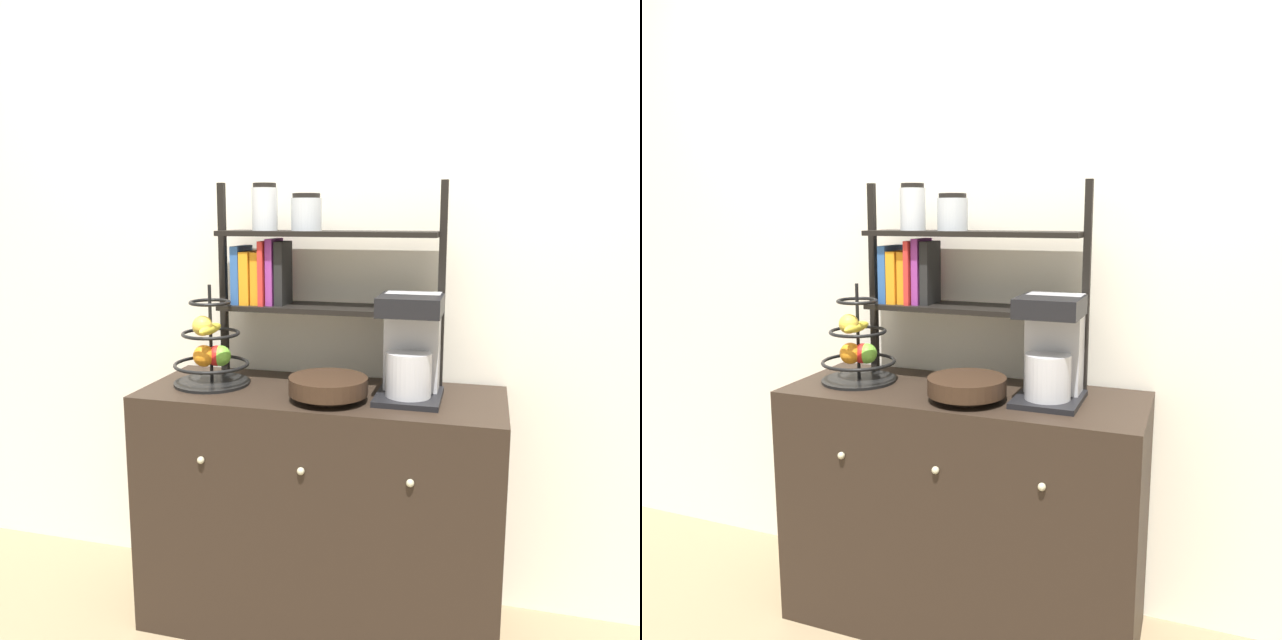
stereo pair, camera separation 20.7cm
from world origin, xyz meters
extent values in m
cube|color=silver|center=(0.00, 0.51, 1.30)|extent=(7.00, 0.05, 2.60)
cube|color=black|center=(0.00, 0.23, 0.42)|extent=(1.22, 0.47, 0.85)
sphere|color=#B2AD8C|center=(-0.34, -0.01, 0.66)|extent=(0.02, 0.02, 0.02)
sphere|color=#B2AD8C|center=(0.00, -0.01, 0.66)|extent=(0.02, 0.02, 0.02)
sphere|color=#B2AD8C|center=(0.34, -0.01, 0.66)|extent=(0.02, 0.02, 0.02)
cube|color=black|center=(0.30, 0.22, 0.86)|extent=(0.21, 0.25, 0.02)
cube|color=#B7B7BC|center=(0.30, 0.29, 1.03)|extent=(0.18, 0.10, 0.32)
cylinder|color=#B7B7BC|center=(0.30, 0.20, 0.94)|extent=(0.15, 0.15, 0.14)
cube|color=black|center=(0.30, 0.21, 1.16)|extent=(0.20, 0.20, 0.06)
cylinder|color=black|center=(-0.40, 0.23, 0.85)|extent=(0.27, 0.27, 0.01)
cylinder|color=black|center=(-0.40, 0.23, 1.03)|extent=(0.01, 0.01, 0.34)
torus|color=black|center=(-0.40, 0.23, 0.92)|extent=(0.27, 0.27, 0.01)
torus|color=black|center=(-0.40, 0.23, 1.03)|extent=(0.21, 0.21, 0.01)
torus|color=black|center=(-0.40, 0.23, 1.14)|extent=(0.15, 0.15, 0.01)
sphere|color=red|center=(-0.37, 0.21, 0.96)|extent=(0.07, 0.07, 0.07)
sphere|color=#6BAD33|center=(-0.36, 0.21, 0.96)|extent=(0.07, 0.07, 0.07)
sphere|color=orange|center=(-0.41, 0.19, 0.96)|extent=(0.08, 0.08, 0.08)
ellipsoid|color=yellow|center=(-0.39, 0.20, 1.05)|extent=(0.04, 0.15, 0.04)
sphere|color=gold|center=(-0.41, 0.18, 1.07)|extent=(0.07, 0.07, 0.07)
cylinder|color=black|center=(0.05, 0.14, 0.86)|extent=(0.14, 0.14, 0.02)
cylinder|color=black|center=(0.05, 0.14, 0.90)|extent=(0.26, 0.26, 0.05)
cube|color=black|center=(-0.40, 0.36, 1.20)|extent=(0.02, 0.02, 0.71)
cube|color=black|center=(0.38, 0.36, 1.20)|extent=(0.02, 0.02, 0.71)
cube|color=black|center=(-0.01, 0.36, 1.12)|extent=(0.76, 0.20, 0.02)
cube|color=black|center=(-0.01, 0.36, 1.38)|extent=(0.76, 0.20, 0.02)
cube|color=#2D599E|center=(-0.33, 0.36, 1.23)|extent=(0.03, 0.15, 0.21)
cube|color=orange|center=(-0.29, 0.36, 1.22)|extent=(0.03, 0.15, 0.19)
cube|color=orange|center=(-0.26, 0.36, 1.22)|extent=(0.03, 0.13, 0.19)
cube|color=red|center=(-0.23, 0.36, 1.24)|extent=(0.02, 0.16, 0.23)
cube|color=#8C338C|center=(-0.20, 0.36, 1.24)|extent=(0.02, 0.13, 0.23)
cube|color=black|center=(-0.17, 0.36, 1.24)|extent=(0.03, 0.12, 0.22)
cylinder|color=silver|center=(-0.24, 0.36, 1.46)|extent=(0.09, 0.09, 0.15)
cylinder|color=black|center=(-0.24, 0.36, 1.54)|extent=(0.08, 0.08, 0.02)
cylinder|color=silver|center=(-0.09, 0.36, 1.44)|extent=(0.11, 0.11, 0.11)
cylinder|color=black|center=(-0.09, 0.36, 1.51)|extent=(0.10, 0.10, 0.02)
camera|label=1|loc=(0.53, -1.74, 1.44)|focal=35.00mm
camera|label=2|loc=(0.73, -1.68, 1.44)|focal=35.00mm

